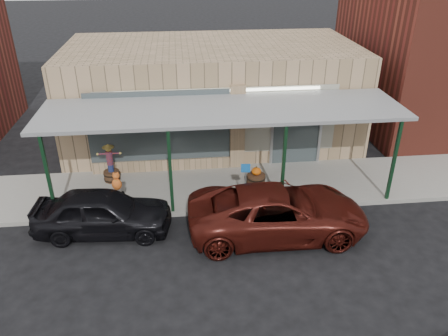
{
  "coord_description": "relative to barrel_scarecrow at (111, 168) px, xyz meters",
  "views": [
    {
      "loc": [
        -1.4,
        -9.95,
        8.08
      ],
      "look_at": [
        -0.07,
        2.6,
        1.4
      ],
      "focal_mm": 35.0,
      "sensor_mm": 36.0,
      "label": 1
    }
  ],
  "objects": [
    {
      "name": "barrel_scarecrow",
      "position": [
        0.0,
        0.0,
        0.0
      ],
      "size": [
        0.85,
        0.74,
        1.46
      ],
      "rotation": [
        0.0,
        0.0,
        0.39
      ],
      "color": "#533621",
      "rests_on": "sidewalk"
    },
    {
      "name": "block_buildings_near",
      "position": [
        6.03,
        4.77,
        3.12
      ],
      "size": [
        61.0,
        8.0,
        8.0
      ],
      "color": "maroon",
      "rests_on": "ground"
    },
    {
      "name": "barrel_pumpkin",
      "position": [
        5.2,
        -0.93,
        -0.22
      ],
      "size": [
        0.81,
        0.81,
        0.77
      ],
      "rotation": [
        0.0,
        0.0,
        -0.29
      ],
      "color": "#533621",
      "rests_on": "sidewalk"
    },
    {
      "name": "car_maroon",
      "position": [
        5.4,
        -3.6,
        0.11
      ],
      "size": [
        5.44,
        2.55,
        1.51
      ],
      "primitive_type": "imported",
      "rotation": [
        0.0,
        0.0,
        1.56
      ],
      "color": "#48140E",
      "rests_on": "ground"
    },
    {
      "name": "storefront",
      "position": [
        4.02,
        3.73,
        1.45
      ],
      "size": [
        12.0,
        6.25,
        4.2
      ],
      "color": "tan",
      "rests_on": "ground"
    },
    {
      "name": "parked_sedan",
      "position": [
        0.12,
        -2.99,
        0.06
      ],
      "size": [
        4.25,
        2.01,
        1.58
      ],
      "rotation": [
        0.0,
        0.0,
        1.5
      ],
      "color": "black",
      "rests_on": "ground"
    },
    {
      "name": "sidewalk",
      "position": [
        4.02,
        -0.83,
        -0.57
      ],
      "size": [
        40.0,
        3.2,
        0.15
      ],
      "primitive_type": "cube",
      "color": "gray",
      "rests_on": "ground"
    },
    {
      "name": "handicap_sign",
      "position": [
        4.64,
        -2.03,
        0.45
      ],
      "size": [
        0.3,
        0.05,
        1.46
      ],
      "rotation": [
        0.0,
        0.0,
        -0.09
      ],
      "color": "gray",
      "rests_on": "sidewalk"
    },
    {
      "name": "ground",
      "position": [
        4.02,
        -4.43,
        -0.64
      ],
      "size": [
        120.0,
        120.0,
        0.0
      ],
      "primitive_type": "plane",
      "color": "black",
      "rests_on": "ground"
    },
    {
      "name": "awning",
      "position": [
        4.02,
        -0.87,
        2.37
      ],
      "size": [
        12.0,
        3.0,
        3.04
      ],
      "color": "slate",
      "rests_on": "ground"
    }
  ]
}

